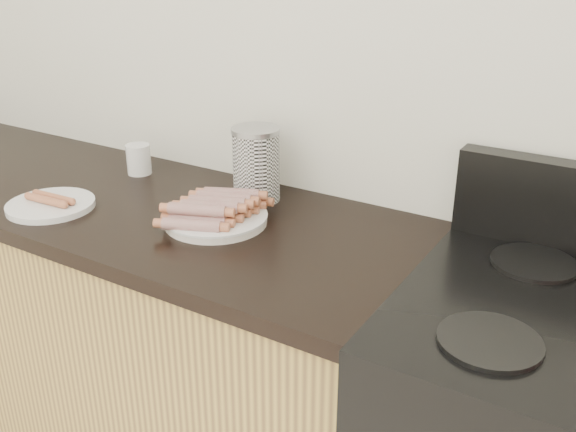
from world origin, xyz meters
The scene contains 11 objects.
wall_back centered at (0.00, 2.00, 1.30)m, with size 4.00×0.04×2.60m, color silver.
cabinet_base centered at (-0.70, 1.69, 0.43)m, with size 2.20×0.59×0.86m, color #B49242.
counter_slab centered at (-0.70, 1.69, 0.88)m, with size 2.20×0.62×0.04m, color black.
burner_near_left centered at (0.61, 1.51, 0.92)m, with size 0.18×0.18×0.01m, color black.
burner_far_left centered at (0.61, 1.84, 0.92)m, with size 0.18×0.18×0.01m, color black.
main_plate centered at (-0.12, 1.68, 0.91)m, with size 0.25×0.25×0.02m, color silver.
side_plate centered at (-0.55, 1.53, 0.91)m, with size 0.23×0.23×0.02m, color white.
hotdog_pile centered at (-0.12, 1.68, 0.94)m, with size 0.14×0.27×0.06m.
plain_sausages centered at (-0.55, 1.53, 0.93)m, with size 0.13×0.05×0.02m.
canister centered at (-0.12, 1.87, 1.00)m, with size 0.13×0.13×0.20m.
mug centered at (-0.54, 1.86, 0.94)m, with size 0.07×0.07×0.09m, color white.
Camera 1 is at (0.80, 0.54, 1.55)m, focal length 40.00 mm.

